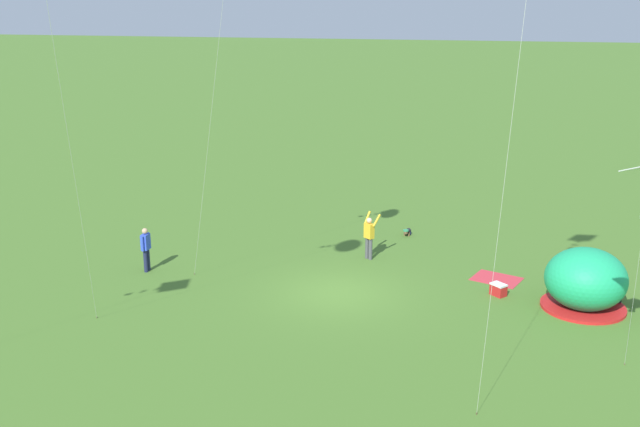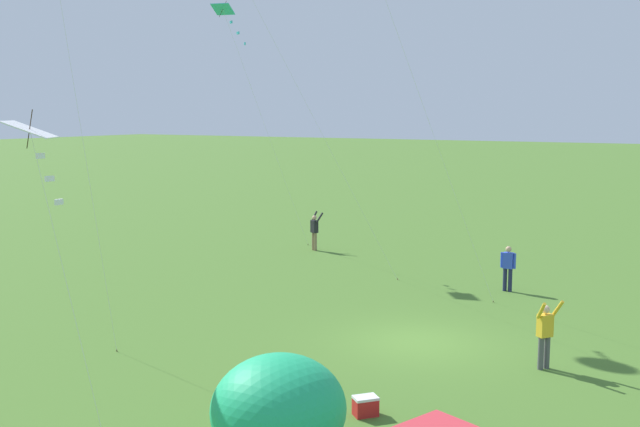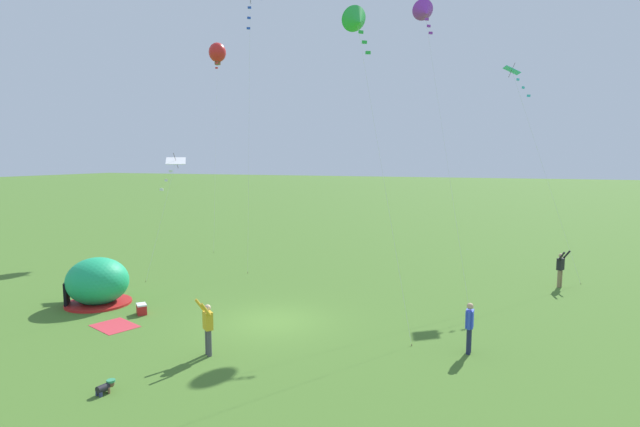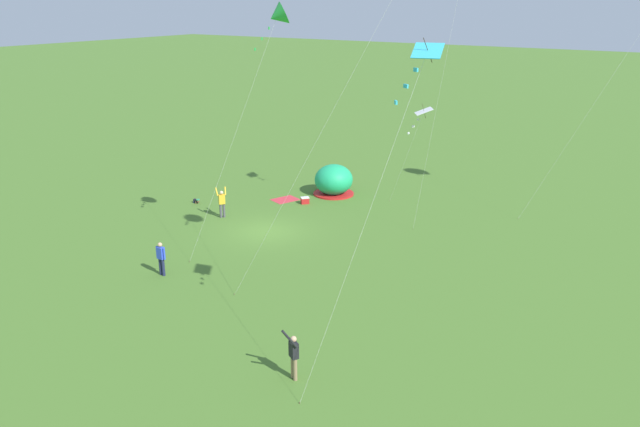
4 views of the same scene
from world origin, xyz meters
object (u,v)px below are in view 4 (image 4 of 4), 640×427
at_px(cooler_box, 305,200).
at_px(popup_tent, 334,180).
at_px(kite_cyan, 421,64).
at_px(kite_white, 422,114).
at_px(toddler_crawling, 197,201).
at_px(person_strolling, 222,202).
at_px(kite_green, 277,16).
at_px(person_with_toddler, 161,257).
at_px(person_flying_kite, 293,354).

bearing_deg(cooler_box, popup_tent, 169.99).
xyz_separation_m(kite_cyan, kite_white, (-17.40, -7.49, -4.86)).
xyz_separation_m(popup_tent, kite_white, (-0.30, 6.17, 5.14)).
distance_m(toddler_crawling, kite_white, 15.68).
xyz_separation_m(cooler_box, kite_white, (-3.10, 6.66, 5.91)).
bearing_deg(kite_white, toddler_crawling, -61.29).
relative_size(cooler_box, person_strolling, 0.34).
bearing_deg(person_strolling, kite_white, 130.84).
distance_m(kite_cyan, kite_green, 11.92).
xyz_separation_m(person_strolling, kite_white, (-8.14, 9.42, 5.14)).
relative_size(cooler_box, toddler_crawling, 1.16).
bearing_deg(person_with_toddler, popup_tent, 179.84).
relative_size(person_strolling, person_with_toddler, 1.10).
bearing_deg(person_flying_kite, cooler_box, -146.90).
bearing_deg(kite_white, kite_green, -13.13).
distance_m(popup_tent, toddler_crawling, 9.39).
xyz_separation_m(cooler_box, kite_cyan, (14.30, 14.15, 10.78)).
xyz_separation_m(popup_tent, person_with_toddler, (15.92, -0.05, -0.03)).
relative_size(person_with_toddler, kite_white, 0.25).
bearing_deg(toddler_crawling, person_flying_kite, 52.74).
bearing_deg(person_with_toddler, person_flying_kite, 70.63).
xyz_separation_m(toddler_crawling, person_with_toddler, (9.25, 6.51, 0.79)).
bearing_deg(popup_tent, kite_green, 18.13).
bearing_deg(kite_green, popup_tent, -161.87).
relative_size(person_strolling, kite_white, 0.28).
xyz_separation_m(person_flying_kite, kite_white, (-19.92, -4.30, 5.14)).
bearing_deg(kite_green, kite_cyan, 58.33).
height_order(cooler_box, person_with_toddler, person_with_toddler).
xyz_separation_m(person_flying_kite, kite_green, (-8.74, -6.90, 11.11)).
height_order(toddler_crawling, kite_cyan, kite_cyan).
height_order(toddler_crawling, kite_green, kite_green).
height_order(cooler_box, toddler_crawling, cooler_box).
bearing_deg(kite_green, cooler_box, -153.32).
distance_m(person_strolling, kite_cyan, 21.72).
height_order(popup_tent, person_flying_kite, popup_tent).
bearing_deg(cooler_box, kite_white, 114.95).
distance_m(person_with_toddler, kite_cyan, 17.03).
bearing_deg(kite_white, popup_tent, -87.25).
height_order(popup_tent, cooler_box, popup_tent).
height_order(cooler_box, kite_green, kite_green).
height_order(kite_white, kite_green, kite_green).
bearing_deg(kite_white, person_flying_kite, 12.18).
distance_m(person_with_toddler, person_flying_kite, 11.14).
bearing_deg(person_flying_kite, kite_cyan, 128.19).
relative_size(popup_tent, toddler_crawling, 5.07).
height_order(person_strolling, kite_cyan, kite_cyan).
bearing_deg(popup_tent, kite_white, 92.75).
bearing_deg(person_flying_kite, kite_green, -141.70).
xyz_separation_m(person_strolling, person_flying_kite, (11.77, 13.72, 0.00)).
distance_m(person_strolling, kite_white, 13.47).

